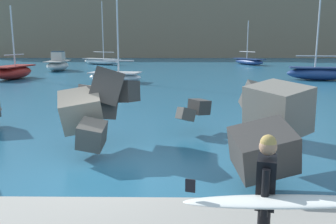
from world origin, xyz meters
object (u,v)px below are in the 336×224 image
surfer_with_board (268,198)px  boat_far_right (13,72)px  boat_near_centre (115,76)px  boat_mid_right (249,61)px  boat_near_right (320,73)px  boat_near_left (58,64)px  mooring_buoy_inner (292,89)px  boat_far_left (101,61)px

surfer_with_board → boat_far_right: boat_far_right is taller
boat_near_centre → boat_mid_right: bearing=55.5°
boat_near_centre → boat_near_right: size_ratio=0.92×
surfer_with_board → boat_near_left: boat_near_left is taller
surfer_with_board → mooring_buoy_inner: surfer_with_board is taller
boat_mid_right → boat_far_left: (-19.89, -0.08, 0.01)m
boat_near_right → boat_near_left: bearing=159.1°
surfer_with_board → mooring_buoy_inner: bearing=70.9°
mooring_buoy_inner → boat_near_centre: bearing=154.0°
boat_far_right → mooring_buoy_inner: size_ratio=13.51×
boat_near_left → surfer_with_board: bearing=-68.7°
surfer_with_board → mooring_buoy_inner: 18.84m
surfer_with_board → boat_mid_right: 45.73m
boat_near_right → boat_far_right: size_ratio=1.20×
surfer_with_board → boat_mid_right: (9.08, 44.81, -0.81)m
boat_near_centre → boat_far_right: (-8.81, 2.19, 0.16)m
boat_mid_right → boat_far_left: size_ratio=0.76×
boat_near_right → mooring_buoy_inner: 8.71m
surfer_with_board → boat_near_right: (10.73, 25.18, -0.69)m
surfer_with_board → boat_far_left: size_ratio=0.26×
boat_near_centre → boat_near_right: (16.28, 1.70, 0.14)m
boat_near_left → boat_mid_right: bearing=24.8°
boat_mid_right → boat_far_right: boat_far_right is taller
mooring_buoy_inner → boat_far_left: bearing=122.2°
boat_near_left → boat_near_centre: size_ratio=0.66×
surfer_with_board → boat_mid_right: bearing=78.5°
boat_mid_right → boat_near_left: bearing=-155.2°
boat_near_right → boat_far_left: 29.09m
boat_near_centre → boat_near_right: bearing=6.0°
boat_near_centre → boat_far_left: (-5.25, 21.25, 0.03)m
boat_far_right → boat_near_right: bearing=-1.1°
boat_near_left → boat_near_right: size_ratio=0.61×
surfer_with_board → boat_mid_right: size_ratio=0.34×
surfer_with_board → boat_near_centre: (-5.55, 23.48, -0.82)m
boat_near_right → boat_far_right: bearing=178.9°
boat_near_right → boat_far_right: 25.09m
boat_near_right → boat_near_centre: bearing=-174.0°
surfer_with_board → boat_near_right: size_ratio=0.30×
boat_near_centre → boat_far_left: size_ratio=0.80×
boat_mid_right → boat_near_right: bearing=-85.2°
boat_near_right → boat_far_left: size_ratio=0.87×
boat_near_left → boat_near_centre: boat_near_centre is taller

